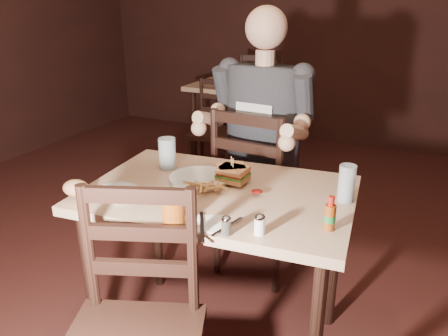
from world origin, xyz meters
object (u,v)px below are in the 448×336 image
at_px(diner, 260,105).
at_px(glass_right, 347,183).
at_px(dinner_plate, 199,179).
at_px(hot_sauce, 330,213).
at_px(bg_chair_near, 214,133).
at_px(bg_table, 239,92).
at_px(glass_left, 167,154).
at_px(syrup_dispenser, 174,210).
at_px(side_plate, 117,193).
at_px(chair_far, 262,191).
at_px(main_table, 219,210).
at_px(bg_chair_far, 259,100).

distance_m(diner, glass_right, 0.74).
distance_m(dinner_plate, hot_sauce, 0.63).
height_order(bg_chair_near, hot_sauce, hot_sauce).
distance_m(bg_table, glass_right, 2.61).
bearing_deg(glass_left, bg_table, 104.83).
xyz_separation_m(dinner_plate, hot_sauce, (0.60, -0.19, 0.05)).
xyz_separation_m(syrup_dispenser, side_plate, (-0.34, 0.12, -0.05)).
bearing_deg(bg_table, hot_sauce, -60.52).
xyz_separation_m(chair_far, hot_sauce, (0.53, -0.79, 0.34)).
xyz_separation_m(glass_left, glass_right, (0.81, -0.01, 0.00)).
bearing_deg(hot_sauce, syrup_dispenser, -158.40).
bearing_deg(bg_table, bg_chair_near, -90.00).
height_order(main_table, diner, diner).
height_order(bg_chair_far, glass_right, bg_chair_far).
xyz_separation_m(main_table, bg_chair_far, (-0.90, 2.86, -0.18)).
bearing_deg(main_table, bg_chair_near, 117.10).
relative_size(dinner_plate, glass_left, 1.76).
distance_m(bg_chair_far, hot_sauce, 3.32).
bearing_deg(main_table, bg_table, 111.31).
xyz_separation_m(bg_table, hot_sauce, (1.39, -2.45, 0.15)).
distance_m(main_table, bg_chair_near, 2.00).
relative_size(chair_far, syrup_dispenser, 8.76).
height_order(main_table, bg_chair_far, bg_chair_far).
height_order(dinner_plate, glass_right, glass_right).
xyz_separation_m(chair_far, diner, (-0.00, -0.05, 0.50)).
bearing_deg(bg_chair_far, side_plate, 80.33).
height_order(bg_table, chair_far, chair_far).
bearing_deg(bg_table, glass_right, -57.64).
bearing_deg(bg_chair_far, glass_left, 82.17).
distance_m(glass_right, hot_sauce, 0.25).
bearing_deg(bg_chair_near, side_plate, -84.77).
relative_size(dinner_plate, side_plate, 1.50).
height_order(dinner_plate, hot_sauce, hot_sauce).
bearing_deg(bg_chair_far, bg_table, 70.22).
bearing_deg(dinner_plate, main_table, -24.10).
bearing_deg(glass_right, main_table, -166.70).
xyz_separation_m(bg_chair_near, glass_right, (1.39, -1.65, 0.41)).
xyz_separation_m(glass_left, syrup_dispenser, (0.31, -0.46, -0.02)).
height_order(hot_sauce, syrup_dispenser, hot_sauce).
relative_size(chair_far, glass_right, 6.69).
distance_m(bg_chair_near, hot_sauce, 2.39).
height_order(chair_far, glass_right, chair_far).
bearing_deg(glass_left, bg_chair_far, 101.95).
relative_size(dinner_plate, glass_right, 1.73).
distance_m(hot_sauce, side_plate, 0.84).
height_order(bg_chair_near, glass_left, glass_left).
relative_size(bg_chair_near, side_plate, 5.07).
distance_m(chair_far, glass_right, 0.83).
height_order(syrup_dispenser, side_plate, syrup_dispenser).
height_order(main_table, hot_sauce, hot_sauce).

